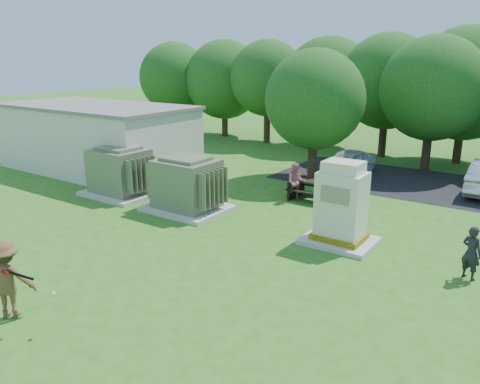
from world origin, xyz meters
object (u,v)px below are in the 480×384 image
Objects in this scene: person_at_picnic at (296,182)px; transformer_right at (187,186)px; car_white at (347,163)px; batter at (7,280)px; person_by_generator at (471,253)px; generator_cabinet at (341,208)px; transformer_left at (120,172)px; picnic_table at (314,188)px.

transformer_right is at bearing -162.15° from person_at_picnic.
person_at_picnic is 0.43× the size of car_white.
person_by_generator is (8.19, 7.92, -0.17)m from batter.
transformer_right is 1.14× the size of generator_cabinet.
transformer_right is 8.25m from batter.
person_at_picnic is at bearing 27.60° from transformer_left.
transformer_left is 9.82m from generator_cabinet.
batter is at bearing -56.07° from transformer_left.
transformer_right reaches higher than person_at_picnic.
picnic_table is at bearing 8.69° from person_at_picnic.
car_white reaches higher than picnic_table.
car_white is at bearing 71.76° from transformer_right.
transformer_right is 2.04× the size of person_by_generator.
transformer_left is at bearing 175.22° from person_at_picnic.
car_white is (-7.04, 8.88, -0.10)m from person_by_generator.
generator_cabinet reaches higher than car_white.
generator_cabinet is at bearing -76.97° from person_at_picnic.
transformer_left is at bearing -178.81° from generator_cabinet.
person_by_generator is at bearing -0.63° from transformer_left.
transformer_right is 9.19m from car_white.
transformer_left reaches higher than batter.
batter is (1.73, -8.07, -0.07)m from transformer_right.
picnic_table is 1.20× the size of person_at_picnic.
generator_cabinet is at bearing 18.73° from person_by_generator.
transformer_left is 1.14× the size of generator_cabinet.
transformer_left is 1.66× the size of batter.
transformer_left is 13.62m from person_by_generator.
picnic_table is at bearing -74.90° from car_white.
generator_cabinet is at bearing 1.91° from transformer_right.
batter is at bearing -77.91° from transformer_right.
generator_cabinet is at bearing -158.45° from batter.
person_at_picnic is at bearing 135.42° from generator_cabinet.
person_by_generator is 7.92m from person_at_picnic.
picnic_table is 7.67m from person_by_generator.
car_white is (0.03, 5.30, -0.16)m from person_at_picnic.
person_at_picnic is at bearing 50.23° from transformer_right.
car_white is at bearing 57.34° from person_at_picnic.
transformer_right is at bearing 0.00° from transformer_left.
batter is 0.49× the size of car_white.
picnic_table is (7.12, 3.92, -0.47)m from transformer_left.
transformer_left is at bearing 180.00° from transformer_right.
transformer_right is 5.22m from picnic_table.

